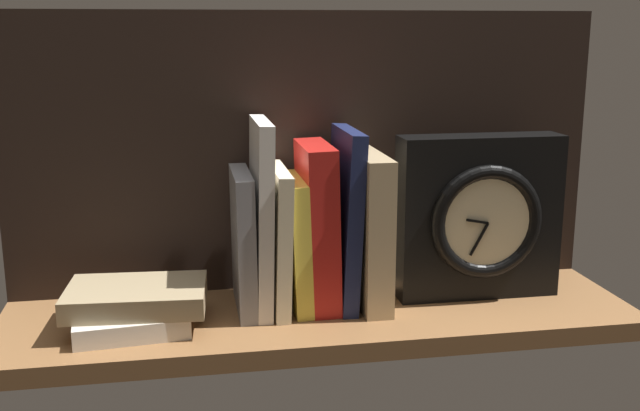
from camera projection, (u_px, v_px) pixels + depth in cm
name	position (u px, v px, depth cm)	size (l,w,h in cm)	color
ground_plane	(321.00, 319.00, 101.25)	(82.83, 23.38, 2.50)	brown
back_panel	(307.00, 152.00, 107.19)	(82.83, 1.20, 38.70)	black
book_gray_chess	(243.00, 241.00, 99.72)	(2.29, 13.30, 18.42)	gray
book_white_catcher	(261.00, 216.00, 99.39)	(1.91, 13.47, 24.98)	silver
book_cream_twain	(278.00, 238.00, 100.49)	(1.90, 14.19, 18.68)	beige
book_yellow_seinlanguage	(296.00, 242.00, 101.05)	(2.24, 12.63, 17.35)	gold
book_red_requiem	(321.00, 225.00, 101.14)	(3.83, 12.61, 21.71)	red
book_navy_bierce	(345.00, 218.00, 101.49)	(2.05, 13.26, 23.56)	#192147
book_tan_shortstories	(367.00, 228.00, 102.40)	(3.58, 15.65, 20.38)	tan
framed_clock	(479.00, 217.00, 104.04)	(22.36, 6.72, 22.36)	black
book_stack_side	(134.00, 306.00, 94.85)	(17.68, 13.94, 5.27)	beige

